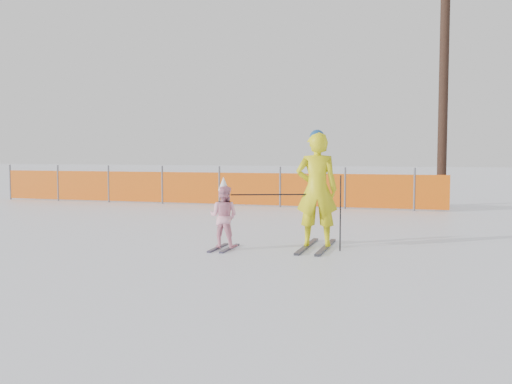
# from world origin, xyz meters

# --- Properties ---
(ground) EXTENTS (120.00, 120.00, 0.00)m
(ground) POSITION_xyz_m (0.00, 0.00, 0.00)
(ground) COLOR white
(ground) RESTS_ON ground
(adult) EXTENTS (0.80, 1.72, 2.09)m
(adult) POSITION_xyz_m (1.01, 0.88, 1.05)
(adult) COLOR black
(adult) RESTS_ON ground
(child) EXTENTS (0.55, 0.90, 1.27)m
(child) POSITION_xyz_m (-0.53, 0.30, 0.58)
(child) COLOR black
(child) RESTS_ON ground
(ski_poles) EXTENTS (1.89, 0.51, 1.30)m
(ski_poles) POSITION_xyz_m (0.83, 0.64, 0.81)
(ski_poles) COLOR black
(ski_poles) RESTS_ON ground
(safety_fence) EXTENTS (15.01, 0.06, 1.25)m
(safety_fence) POSITION_xyz_m (-4.02, 8.01, 0.56)
(safety_fence) COLOR #595960
(safety_fence) RESTS_ON ground
(tree_trunks) EXTENTS (4.17, 0.59, 6.64)m
(tree_trunks) POSITION_xyz_m (4.71, 10.11, 3.13)
(tree_trunks) COLOR #301E15
(tree_trunks) RESTS_ON ground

